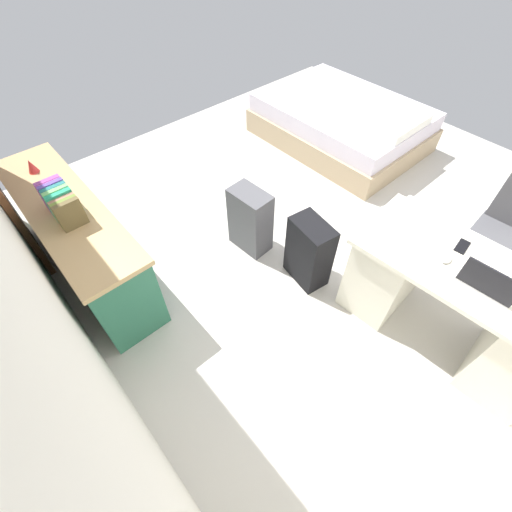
{
  "coord_description": "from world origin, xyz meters",
  "views": [
    {
      "loc": [
        -1.33,
        2.09,
        2.49
      ],
      "look_at": [
        -0.13,
        1.03,
        0.6
      ],
      "focal_mm": 25.02,
      "sensor_mm": 36.0,
      "label": 1
    }
  ],
  "objects_px": {
    "computer_mouse": "(447,258)",
    "cell_phone_by_mouse": "(462,246)",
    "desk": "(451,303)",
    "laptop": "(488,282)",
    "office_chair": "(501,242)",
    "credenza": "(81,240)",
    "suitcase_spare_grey": "(250,221)",
    "bed": "(342,123)",
    "suitcase_black": "(309,252)",
    "figurine_small": "(31,166)"
  },
  "relations": [
    {
      "from": "suitcase_spare_grey",
      "to": "figurine_small",
      "type": "xyz_separation_m",
      "value": [
        1.22,
        1.23,
        0.5
      ]
    },
    {
      "from": "credenza",
      "to": "laptop",
      "type": "height_order",
      "value": "laptop"
    },
    {
      "from": "suitcase_black",
      "to": "figurine_small",
      "type": "distance_m",
      "value": 2.31
    },
    {
      "from": "office_chair",
      "to": "laptop",
      "type": "distance_m",
      "value": 0.97
    },
    {
      "from": "desk",
      "to": "laptop",
      "type": "xyz_separation_m",
      "value": [
        -0.09,
        0.08,
        0.41
      ]
    },
    {
      "from": "laptop",
      "to": "computer_mouse",
      "type": "bearing_deg",
      "value": -4.77
    },
    {
      "from": "credenza",
      "to": "suitcase_black",
      "type": "xyz_separation_m",
      "value": [
        -1.27,
        -1.34,
        -0.07
      ]
    },
    {
      "from": "computer_mouse",
      "to": "office_chair",
      "type": "bearing_deg",
      "value": -103.36
    },
    {
      "from": "suitcase_black",
      "to": "cell_phone_by_mouse",
      "type": "relative_size",
      "value": 4.48
    },
    {
      "from": "bed",
      "to": "suitcase_black",
      "type": "distance_m",
      "value": 2.22
    },
    {
      "from": "laptop",
      "to": "cell_phone_by_mouse",
      "type": "xyz_separation_m",
      "value": [
        0.25,
        -0.2,
        -0.04
      ]
    },
    {
      "from": "office_chair",
      "to": "laptop",
      "type": "height_order",
      "value": "laptop"
    },
    {
      "from": "office_chair",
      "to": "credenza",
      "type": "xyz_separation_m",
      "value": [
        2.26,
        2.48,
        -0.04
      ]
    },
    {
      "from": "desk",
      "to": "suitcase_black",
      "type": "relative_size",
      "value": 2.44
    },
    {
      "from": "desk",
      "to": "computer_mouse",
      "type": "xyz_separation_m",
      "value": [
        0.17,
        0.06,
        0.38
      ]
    },
    {
      "from": "office_chair",
      "to": "cell_phone_by_mouse",
      "type": "bearing_deg",
      "value": 79.57
    },
    {
      "from": "desk",
      "to": "office_chair",
      "type": "height_order",
      "value": "office_chair"
    },
    {
      "from": "cell_phone_by_mouse",
      "to": "credenza",
      "type": "bearing_deg",
      "value": 32.35
    },
    {
      "from": "laptop",
      "to": "computer_mouse",
      "type": "height_order",
      "value": "laptop"
    },
    {
      "from": "laptop",
      "to": "cell_phone_by_mouse",
      "type": "relative_size",
      "value": 2.39
    },
    {
      "from": "office_chair",
      "to": "computer_mouse",
      "type": "xyz_separation_m",
      "value": [
        0.14,
        0.86,
        0.35
      ]
    },
    {
      "from": "desk",
      "to": "figurine_small",
      "type": "distance_m",
      "value": 3.31
    },
    {
      "from": "laptop",
      "to": "computer_mouse",
      "type": "relative_size",
      "value": 3.26
    },
    {
      "from": "office_chair",
      "to": "cell_phone_by_mouse",
      "type": "distance_m",
      "value": 0.77
    },
    {
      "from": "credenza",
      "to": "office_chair",
      "type": "bearing_deg",
      "value": -132.3
    },
    {
      "from": "credenza",
      "to": "suitcase_spare_grey",
      "type": "relative_size",
      "value": 2.94
    },
    {
      "from": "desk",
      "to": "cell_phone_by_mouse",
      "type": "bearing_deg",
      "value": -38.57
    },
    {
      "from": "computer_mouse",
      "to": "cell_phone_by_mouse",
      "type": "xyz_separation_m",
      "value": [
        -0.01,
        -0.18,
        -0.01
      ]
    },
    {
      "from": "computer_mouse",
      "to": "cell_phone_by_mouse",
      "type": "relative_size",
      "value": 0.74
    },
    {
      "from": "bed",
      "to": "cell_phone_by_mouse",
      "type": "distance_m",
      "value": 2.55
    },
    {
      "from": "credenza",
      "to": "laptop",
      "type": "relative_size",
      "value": 5.53
    },
    {
      "from": "suitcase_black",
      "to": "suitcase_spare_grey",
      "type": "bearing_deg",
      "value": 19.65
    },
    {
      "from": "computer_mouse",
      "to": "figurine_small",
      "type": "relative_size",
      "value": 0.91
    },
    {
      "from": "suitcase_spare_grey",
      "to": "cell_phone_by_mouse",
      "type": "distance_m",
      "value": 1.63
    },
    {
      "from": "desk",
      "to": "office_chair",
      "type": "distance_m",
      "value": 0.81
    },
    {
      "from": "bed",
      "to": "credenza",
      "type": "bearing_deg",
      "value": 88.69
    },
    {
      "from": "suitcase_spare_grey",
      "to": "figurine_small",
      "type": "distance_m",
      "value": 1.8
    },
    {
      "from": "desk",
      "to": "credenza",
      "type": "xyz_separation_m",
      "value": [
        2.29,
        1.68,
        -0.02
      ]
    },
    {
      "from": "suitcase_spare_grey",
      "to": "computer_mouse",
      "type": "bearing_deg",
      "value": -168.6
    },
    {
      "from": "bed",
      "to": "laptop",
      "type": "distance_m",
      "value": 2.87
    },
    {
      "from": "credenza",
      "to": "figurine_small",
      "type": "height_order",
      "value": "figurine_small"
    },
    {
      "from": "suitcase_black",
      "to": "laptop",
      "type": "height_order",
      "value": "laptop"
    },
    {
      "from": "desk",
      "to": "bed",
      "type": "bearing_deg",
      "value": -34.77
    },
    {
      "from": "office_chair",
      "to": "computer_mouse",
      "type": "bearing_deg",
      "value": 80.89
    },
    {
      "from": "bed",
      "to": "suitcase_black",
      "type": "height_order",
      "value": "suitcase_black"
    },
    {
      "from": "suitcase_black",
      "to": "suitcase_spare_grey",
      "type": "distance_m",
      "value": 0.61
    },
    {
      "from": "computer_mouse",
      "to": "cell_phone_by_mouse",
      "type": "height_order",
      "value": "computer_mouse"
    },
    {
      "from": "computer_mouse",
      "to": "figurine_small",
      "type": "height_order",
      "value": "figurine_small"
    },
    {
      "from": "suitcase_spare_grey",
      "to": "laptop",
      "type": "height_order",
      "value": "laptop"
    },
    {
      "from": "bed",
      "to": "suitcase_black",
      "type": "xyz_separation_m",
      "value": [
        -1.2,
        1.87,
        0.06
      ]
    }
  ]
}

